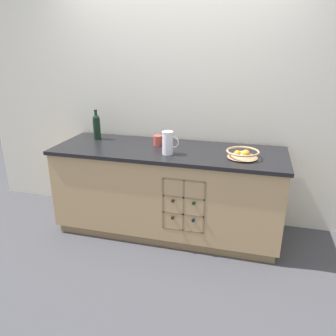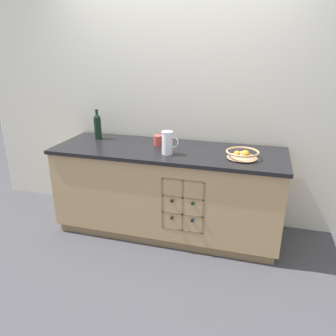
{
  "view_description": "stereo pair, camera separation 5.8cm",
  "coord_description": "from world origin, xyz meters",
  "views": [
    {
      "loc": [
        0.78,
        -2.9,
        1.8
      ],
      "look_at": [
        0.0,
        0.0,
        0.69
      ],
      "focal_mm": 35.0,
      "sensor_mm": 36.0,
      "label": 1
    },
    {
      "loc": [
        0.83,
        -2.89,
        1.8
      ],
      "look_at": [
        0.0,
        0.0,
        0.69
      ],
      "focal_mm": 35.0,
      "sensor_mm": 36.0,
      "label": 2
    }
  ],
  "objects": [
    {
      "name": "ground_plane",
      "position": [
        0.0,
        0.0,
        0.0
      ],
      "size": [
        14.0,
        14.0,
        0.0
      ],
      "primitive_type": "plane",
      "color": "#424247"
    },
    {
      "name": "fruit_bowl",
      "position": [
        0.7,
        -0.1,
        0.93
      ],
      "size": [
        0.29,
        0.29,
        0.08
      ],
      "color": "tan",
      "rests_on": "kitchen_island"
    },
    {
      "name": "back_wall",
      "position": [
        0.0,
        0.43,
        1.27
      ],
      "size": [
        4.59,
        0.06,
        2.55
      ],
      "primitive_type": "cube",
      "color": "silver",
      "rests_on": "ground_plane"
    },
    {
      "name": "white_pitcher",
      "position": [
        0.04,
        -0.15,
        0.99
      ],
      "size": [
        0.16,
        0.11,
        0.21
      ],
      "color": "white",
      "rests_on": "kitchen_island"
    },
    {
      "name": "ceramic_mug",
      "position": [
        -0.13,
        0.1,
        0.93
      ],
      "size": [
        0.13,
        0.09,
        0.1
      ],
      "color": "#B7473D",
      "rests_on": "kitchen_island"
    },
    {
      "name": "standing_wine_bottle",
      "position": [
        -0.82,
        0.16,
        1.02
      ],
      "size": [
        0.08,
        0.08,
        0.31
      ],
      "color": "black",
      "rests_on": "kitchen_island"
    },
    {
      "name": "kitchen_island",
      "position": [
        0.0,
        -0.0,
        0.45
      ],
      "size": [
        2.23,
        0.76,
        0.88
      ],
      "color": "olive",
      "rests_on": "ground_plane"
    }
  ]
}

